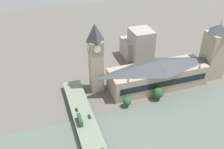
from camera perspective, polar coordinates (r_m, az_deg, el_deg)
ground_plane at (r=226.88m, az=10.26°, el=-5.18°), size 600.00×600.00×0.00m
river_water at (r=203.45m, az=15.08°, el=-11.07°), size 61.64×360.00×0.30m
parliament_hall at (r=234.47m, az=10.44°, el=0.23°), size 28.00×91.55×27.53m
clock_tower at (r=215.82m, az=-3.75°, el=4.12°), size 12.39×12.39×64.45m
victoria_tower at (r=259.64m, az=22.37°, el=4.97°), size 18.50×18.50×58.46m
road_bridge at (r=178.47m, az=-4.49°, el=-15.20°), size 155.28×16.09×6.03m
double_decker_bus_lead at (r=189.74m, az=-7.35°, el=-10.22°), size 10.96×2.63×4.99m
car_northbound_mid at (r=202.03m, az=-8.09°, el=-7.96°), size 4.13×1.77×1.26m
car_southbound_lead at (r=194.79m, az=-5.18°, el=-9.53°), size 4.48×1.78×1.31m
city_block_west at (r=277.38m, az=6.59°, el=6.76°), size 25.25×22.66×34.67m
city_block_center at (r=285.08m, az=4.30°, el=6.05°), size 25.55×17.98×20.61m
tree_embankment_near at (r=221.11m, az=10.45°, el=-4.21°), size 9.54×9.54×11.29m
tree_embankment_mid at (r=210.74m, az=3.45°, el=-6.21°), size 7.05×7.05×8.66m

